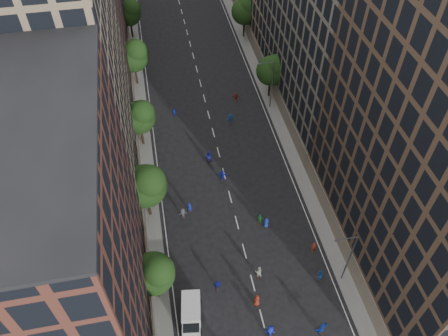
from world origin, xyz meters
name	(u,v)px	position (x,y,z in m)	size (l,w,h in m)	color
ground	(214,135)	(0.00, 40.00, 0.00)	(240.00, 240.00, 0.00)	black
sidewalk_left	(136,114)	(-12.00, 47.50, 0.07)	(4.00, 105.00, 0.15)	slate
sidewalk_right	(274,97)	(12.00, 47.50, 0.07)	(4.00, 105.00, 0.15)	slate
bldg_left_a	(51,263)	(-19.00, 11.00, 15.00)	(14.00, 22.00, 30.00)	#552A20
bldg_left_b	(61,79)	(-19.00, 35.00, 17.00)	(14.00, 26.00, 34.00)	#867157
bldg_left_c	(75,10)	(-19.00, 58.00, 14.00)	(14.00, 20.00, 28.00)	#552A20
bldg_right_a	(448,146)	(19.00, 15.00, 18.00)	(14.00, 30.00, 36.00)	#4A3627
bldg_right_b	(337,15)	(19.00, 44.00, 16.50)	(14.00, 28.00, 33.00)	#60594F
tree_left_1	(155,273)	(-11.02, 13.86, 5.55)	(4.80, 4.80, 8.21)	black
tree_left_2	(146,185)	(-10.99, 25.83, 6.36)	(5.60, 5.60, 9.45)	black
tree_left_3	(140,116)	(-11.02, 39.85, 5.82)	(5.00, 5.00, 8.58)	black
tree_left_4	(134,55)	(-11.00, 55.84, 6.10)	(5.40, 5.40, 9.08)	black
tree_left_5	(130,12)	(-11.02, 71.86, 5.68)	(4.80, 4.80, 8.33)	black
tree_right_a	(272,69)	(11.38, 47.85, 5.63)	(5.00, 5.00, 8.39)	black
tree_right_b	(246,10)	(11.39, 67.85, 5.96)	(5.20, 5.20, 8.83)	black
streetlamp_near	(348,256)	(10.37, 12.00, 5.17)	(2.64, 0.22, 9.06)	#595B60
streetlamp_far	(271,82)	(10.37, 45.00, 5.17)	(2.64, 0.22, 9.06)	#595B60
cargo_van	(191,313)	(-7.78, 10.52, 1.32)	(2.82, 4.93, 2.50)	white
skater_2	(319,276)	(7.84, 12.45, 0.86)	(0.83, 0.65, 1.71)	blue
skater_3	(270,332)	(0.33, 7.04, 0.93)	(1.20, 0.69, 1.86)	#1621B6
skater_4	(218,285)	(-4.26, 13.60, 0.85)	(0.99, 0.41, 1.69)	#13179E
skater_5	(322,328)	(5.95, 6.28, 0.97)	(1.79, 0.57, 1.93)	#153CAA
skater_6	(257,300)	(-0.21, 10.80, 0.94)	(0.92, 0.60, 1.88)	maroon
skater_7	(313,247)	(8.50, 16.43, 0.85)	(0.62, 0.41, 1.71)	#AC311C
skater_8	(259,272)	(0.88, 14.29, 0.93)	(0.90, 0.70, 1.85)	beige
skater_9	(183,213)	(-6.92, 24.71, 0.86)	(1.12, 0.64, 1.73)	#45464B
skater_10	(260,219)	(2.95, 21.82, 0.88)	(1.03, 0.43, 1.75)	#1F692A
skater_11	(222,176)	(-0.50, 30.28, 0.94)	(1.73, 0.55, 1.87)	#131E9C
skater_12	(266,223)	(3.62, 21.15, 0.82)	(0.81, 0.52, 1.65)	#1432A4
skater_13	(190,207)	(-5.91, 25.53, 0.88)	(0.64, 0.42, 1.76)	#152CB0
skater_14	(209,157)	(-1.80, 34.43, 0.94)	(0.92, 0.71, 1.89)	#161BB3
skater_15	(230,119)	(3.14, 42.30, 0.88)	(1.13, 0.65, 1.75)	#123F92
skater_16	(175,112)	(-5.61, 45.71, 0.82)	(0.97, 0.40, 1.65)	#173EBD
skater_17	(236,97)	(5.27, 47.77, 0.78)	(1.45, 0.46, 1.57)	maroon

